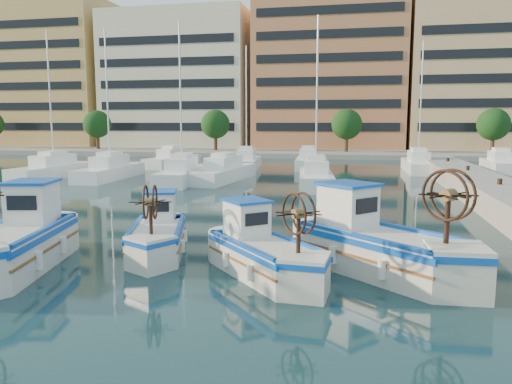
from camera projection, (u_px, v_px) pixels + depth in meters
name	position (u px, v px, depth m)	size (l,w,h in m)	color
ground	(161.00, 268.00, 15.17)	(300.00, 300.00, 0.00)	#183A40
waterfront	(385.00, 78.00, 74.83)	(180.00, 40.00, 25.60)	gray
yacht_marina	(254.00, 168.00, 42.50)	(39.26, 23.00, 11.50)	white
fishing_boat_a	(17.00, 239.00, 15.04)	(3.11, 5.31, 3.22)	silver
fishing_boat_b	(158.00, 232.00, 16.85)	(2.70, 4.20, 2.54)	silver
fishing_boat_c	(263.00, 250.00, 14.37)	(3.95, 4.18, 2.64)	silver
fishing_boat_d	(377.00, 243.00, 14.61)	(5.08, 4.86, 3.23)	silver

